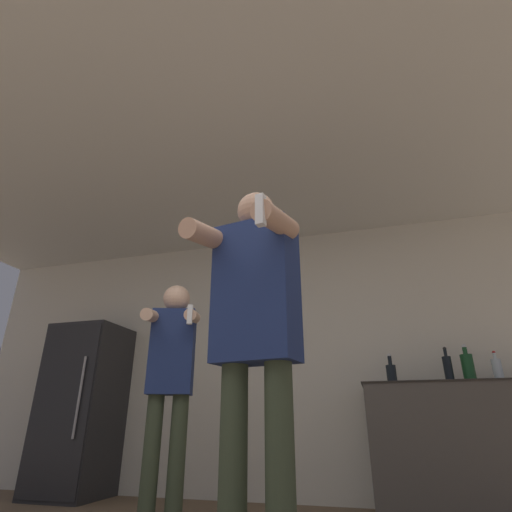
% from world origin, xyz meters
% --- Properties ---
extents(wall_back, '(7.00, 0.06, 2.55)m').
position_xyz_m(wall_back, '(0.00, 2.83, 1.27)').
color(wall_back, beige).
rests_on(wall_back, ground_plane).
extents(ceiling_slab, '(7.00, 3.32, 0.05)m').
position_xyz_m(ceiling_slab, '(0.00, 1.40, 2.57)').
color(ceiling_slab, silver).
rests_on(ceiling_slab, wall_back).
extents(refrigerator, '(0.67, 0.65, 1.61)m').
position_xyz_m(refrigerator, '(-1.95, 2.49, 0.80)').
color(refrigerator, '#262628').
rests_on(refrigerator, ground_plane).
extents(counter, '(1.48, 0.64, 0.95)m').
position_xyz_m(counter, '(1.55, 2.49, 0.48)').
color(counter, '#47423D').
rests_on(counter, ground_plane).
extents(bottle_red_label, '(0.07, 0.07, 0.24)m').
position_xyz_m(bottle_red_label, '(1.86, 2.47, 1.04)').
color(bottle_red_label, silver).
rests_on(bottle_red_label, counter).
extents(bottle_tall_gin, '(0.08, 0.08, 0.25)m').
position_xyz_m(bottle_tall_gin, '(1.06, 2.47, 1.04)').
color(bottle_tall_gin, black).
rests_on(bottle_tall_gin, counter).
extents(bottle_green_wine, '(0.09, 0.09, 0.30)m').
position_xyz_m(bottle_green_wine, '(1.65, 2.47, 1.07)').
color(bottle_green_wine, '#194723').
rests_on(bottle_green_wine, counter).
extents(bottle_dark_rum, '(0.07, 0.07, 0.28)m').
position_xyz_m(bottle_dark_rum, '(1.50, 2.47, 1.06)').
color(bottle_dark_rum, black).
rests_on(bottle_dark_rum, counter).
extents(person_woman_foreground, '(0.52, 0.51, 1.77)m').
position_xyz_m(person_woman_foreground, '(0.41, 0.58, 1.07)').
color(person_woman_foreground, '#38422D').
rests_on(person_woman_foreground, ground_plane).
extents(person_man_side, '(0.49, 0.52, 1.69)m').
position_xyz_m(person_man_side, '(-0.56, 1.66, 1.01)').
color(person_man_side, '#38422D').
rests_on(person_man_side, ground_plane).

